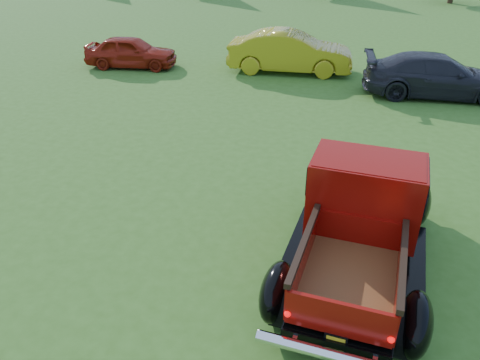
# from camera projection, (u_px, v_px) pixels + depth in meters

# --- Properties ---
(ground) EXTENTS (120.00, 120.00, 0.00)m
(ground) POSITION_uv_depth(u_px,v_px,m) (263.00, 231.00, 8.56)
(ground) COLOR #325819
(ground) RESTS_ON ground
(pickup_truck) EXTENTS (2.49, 4.92, 1.79)m
(pickup_truck) POSITION_uv_depth(u_px,v_px,m) (363.00, 211.00, 7.61)
(pickup_truck) COLOR black
(pickup_truck) RESTS_ON ground
(show_car_red) EXTENTS (3.63, 1.91, 1.18)m
(show_car_red) POSITION_uv_depth(u_px,v_px,m) (131.00, 52.00, 17.92)
(show_car_red) COLOR maroon
(show_car_red) RESTS_ON ground
(show_car_yellow) EXTENTS (4.66, 2.03, 1.49)m
(show_car_yellow) POSITION_uv_depth(u_px,v_px,m) (290.00, 52.00, 17.25)
(show_car_yellow) COLOR #A49215
(show_car_yellow) RESTS_ON ground
(show_car_grey) EXTENTS (4.76, 2.39, 1.33)m
(show_car_grey) POSITION_uv_depth(u_px,v_px,m) (437.00, 76.00, 14.89)
(show_car_grey) COLOR black
(show_car_grey) RESTS_ON ground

